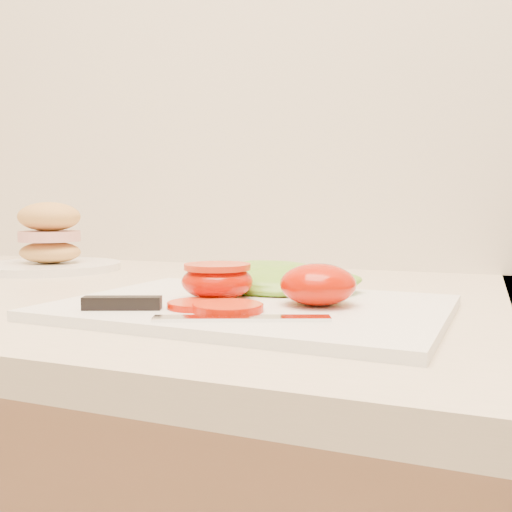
% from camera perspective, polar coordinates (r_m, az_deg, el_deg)
% --- Properties ---
extents(cutting_board, '(0.38, 0.28, 0.01)m').
position_cam_1_polar(cutting_board, '(0.56, -0.37, -5.15)').
color(cutting_board, white).
rests_on(cutting_board, counter).
extents(tomato_half_dome, '(0.07, 0.07, 0.04)m').
position_cam_1_polar(tomato_half_dome, '(0.55, 6.21, -2.84)').
color(tomato_half_dome, '#B80D00').
rests_on(tomato_half_dome, cutting_board).
extents(tomato_half_cut, '(0.07, 0.07, 0.04)m').
position_cam_1_polar(tomato_half_cut, '(0.58, -3.89, -2.38)').
color(tomato_half_cut, '#B80D00').
rests_on(tomato_half_cut, cutting_board).
extents(tomato_slice_0, '(0.06, 0.06, 0.01)m').
position_cam_1_polar(tomato_slice_0, '(0.51, -2.83, -5.16)').
color(tomato_slice_0, '#CB471B').
rests_on(tomato_slice_0, cutting_board).
extents(tomato_slice_1, '(0.05, 0.05, 0.01)m').
position_cam_1_polar(tomato_slice_1, '(0.53, -5.87, -4.87)').
color(tomato_slice_1, '#CB471B').
rests_on(tomato_slice_1, cutting_board).
extents(lettuce_leaf_0, '(0.16, 0.12, 0.03)m').
position_cam_1_polar(lettuce_leaf_0, '(0.64, 1.23, -2.28)').
color(lettuce_leaf_0, '#86C433').
rests_on(lettuce_leaf_0, cutting_board).
extents(lettuce_leaf_1, '(0.13, 0.11, 0.03)m').
position_cam_1_polar(lettuce_leaf_1, '(0.63, 5.30, -2.55)').
color(lettuce_leaf_1, '#86C433').
rests_on(lettuce_leaf_1, cutting_board).
extents(knife, '(0.23, 0.07, 0.01)m').
position_cam_1_polar(knife, '(0.51, -8.96, -5.22)').
color(knife, silver).
rests_on(knife, cutting_board).
extents(sandwich_plate, '(0.23, 0.23, 0.11)m').
position_cam_1_polar(sandwich_plate, '(1.00, -19.91, 0.93)').
color(sandwich_plate, white).
rests_on(sandwich_plate, counter).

